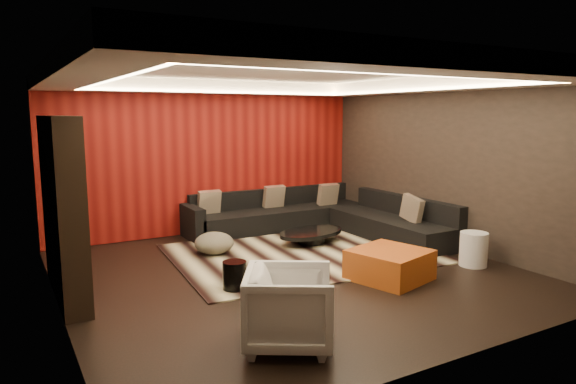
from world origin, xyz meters
TOP-DOWN VIEW (x-y plane):
  - floor at (0.00, 0.00)m, footprint 6.00×6.00m
  - ceiling at (0.00, 0.00)m, footprint 6.00×6.00m
  - wall_back at (0.00, 3.01)m, footprint 6.00×0.02m
  - wall_left at (-3.01, 0.00)m, footprint 0.02×6.00m
  - wall_right at (3.01, 0.00)m, footprint 0.02×6.00m
  - red_feature_wall at (0.00, 2.97)m, footprint 5.98×0.05m
  - soffit_back at (0.00, 2.70)m, footprint 6.00×0.60m
  - soffit_front at (0.00, -2.70)m, footprint 6.00×0.60m
  - soffit_left at (-2.70, 0.00)m, footprint 0.60×4.80m
  - soffit_right at (2.70, 0.00)m, footprint 0.60×4.80m
  - cove_back at (0.00, 2.36)m, footprint 4.80×0.08m
  - cove_front at (0.00, -2.36)m, footprint 4.80×0.08m
  - cove_left at (-2.36, 0.00)m, footprint 0.08×4.80m
  - cove_right at (2.36, 0.00)m, footprint 0.08×4.80m
  - tv_surround at (-2.85, 0.60)m, footprint 0.30×2.00m
  - tv_screen at (-2.69, 0.60)m, footprint 0.04×1.30m
  - tv_shelf at (-2.69, 0.60)m, footprint 0.04×1.60m
  - rug at (0.64, 0.74)m, footprint 4.21×3.29m
  - coffee_table at (1.11, 1.20)m, footprint 1.52×1.52m
  - drum_stool at (-0.99, -0.29)m, footprint 0.37×0.37m
  - striped_pouf at (-0.59, 1.40)m, footprint 0.77×0.77m
  - white_side_table at (2.50, -1.06)m, footprint 0.52×0.52m
  - orange_ottoman at (1.01, -0.92)m, footprint 1.12×1.12m
  - armchair at (-1.18, -2.00)m, footprint 1.14×1.14m
  - sectional_sofa at (1.73, 1.86)m, footprint 3.65×3.50m
  - throw_pillows at (1.46, 2.03)m, footprint 3.03×2.71m

SIDE VIEW (x-z plane):
  - floor at x=0.00m, z-range -0.02..0.00m
  - rug at x=0.64m, z-range 0.00..0.02m
  - coffee_table at x=1.11m, z-range 0.02..0.24m
  - striped_pouf at x=-0.59m, z-range 0.02..0.36m
  - drum_stool at x=-0.99m, z-range 0.02..0.38m
  - orange_ottoman at x=1.01m, z-range 0.00..0.41m
  - white_side_table at x=2.50m, z-range 0.00..0.50m
  - sectional_sofa at x=1.73m, z-range -0.11..0.64m
  - armchair at x=-1.18m, z-range 0.00..0.77m
  - throw_pillows at x=1.46m, z-range 0.37..0.87m
  - tv_shelf at x=-2.69m, z-range 0.68..0.72m
  - tv_surround at x=-2.85m, z-range 0.00..2.20m
  - wall_back at x=0.00m, z-range 0.00..2.80m
  - wall_left at x=-3.01m, z-range 0.00..2.80m
  - wall_right at x=3.01m, z-range 0.00..2.80m
  - red_feature_wall at x=0.00m, z-range 0.01..2.79m
  - tv_screen at x=-2.69m, z-range 1.05..1.85m
  - cove_back at x=0.00m, z-range 2.58..2.62m
  - cove_front at x=0.00m, z-range 2.58..2.62m
  - cove_left at x=-2.36m, z-range 2.58..2.62m
  - cove_right at x=2.36m, z-range 2.58..2.62m
  - soffit_back at x=0.00m, z-range 2.58..2.80m
  - soffit_front at x=0.00m, z-range 2.58..2.80m
  - soffit_left at x=-2.70m, z-range 2.58..2.80m
  - soffit_right at x=2.70m, z-range 2.58..2.80m
  - ceiling at x=0.00m, z-range 2.80..2.82m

